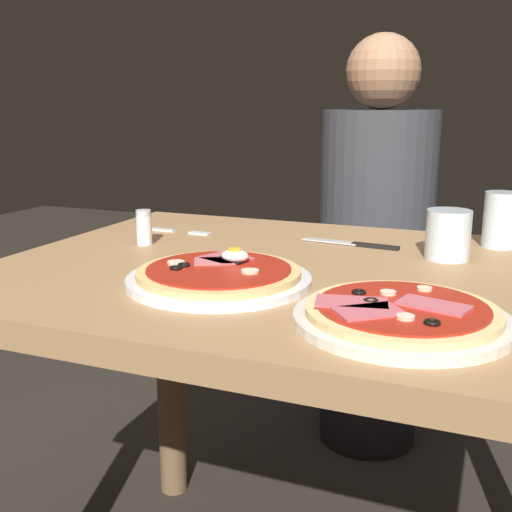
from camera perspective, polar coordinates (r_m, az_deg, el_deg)
dining_table at (r=1.06m, az=3.82°, el=-7.90°), size 1.00×0.77×0.73m
pizza_foreground at (r=0.93m, az=-3.42°, el=-1.82°), size 0.28×0.28×0.05m
pizza_across_left at (r=0.78m, az=13.25°, el=-5.32°), size 0.27×0.27×0.03m
water_glass_near at (r=1.24m, az=21.61°, el=2.79°), size 0.06×0.06×0.10m
water_glass_far at (r=1.12m, az=17.27°, el=1.58°), size 0.08×0.08×0.09m
fork at (r=1.32m, az=-7.86°, el=2.34°), size 0.16×0.02×0.00m
knife at (r=1.19m, az=9.17°, el=1.09°), size 0.20×0.04×0.01m
salt_shaker at (r=1.20m, az=-10.29°, el=2.59°), size 0.03×0.03×0.07m
diner_person at (r=1.81m, az=10.86°, el=-0.33°), size 0.32×0.32×1.18m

